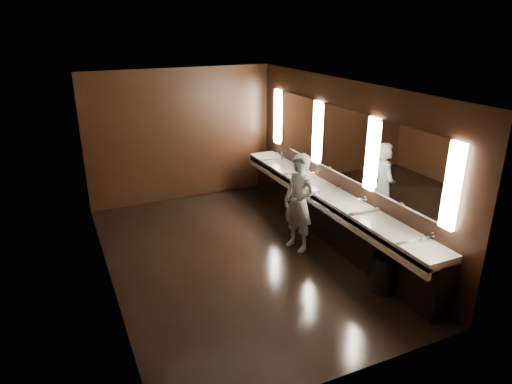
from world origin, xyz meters
TOP-DOWN VIEW (x-y plane):
  - floor at (0.00, 0.00)m, footprint 6.00×6.00m
  - ceiling at (0.00, 0.00)m, footprint 4.00×6.00m
  - wall_back at (0.00, 3.00)m, footprint 4.00×0.02m
  - wall_front at (0.00, -3.00)m, footprint 4.00×0.02m
  - wall_left at (-2.00, 0.00)m, footprint 0.02×6.00m
  - wall_right at (2.00, 0.00)m, footprint 0.02×6.00m
  - sink_counter at (1.79, 0.00)m, footprint 0.55×5.40m
  - mirror_band at (1.98, -0.00)m, footprint 0.06×5.03m
  - person at (1.09, -0.13)m, footprint 0.56×0.70m
  - trash_bin at (1.58, -1.81)m, footprint 0.40×0.40m

SIDE VIEW (x-z plane):
  - floor at x=0.00m, z-range 0.00..0.00m
  - trash_bin at x=1.58m, z-range 0.00..0.55m
  - sink_counter at x=1.79m, z-range -0.01..1.00m
  - person at x=1.09m, z-range 0.00..1.68m
  - wall_back at x=0.00m, z-range 0.00..2.80m
  - wall_front at x=0.00m, z-range 0.00..2.80m
  - wall_left at x=-2.00m, z-range 0.00..2.80m
  - wall_right at x=2.00m, z-range 0.00..2.80m
  - mirror_band at x=1.98m, z-range 1.17..2.32m
  - ceiling at x=0.00m, z-range 2.79..2.81m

